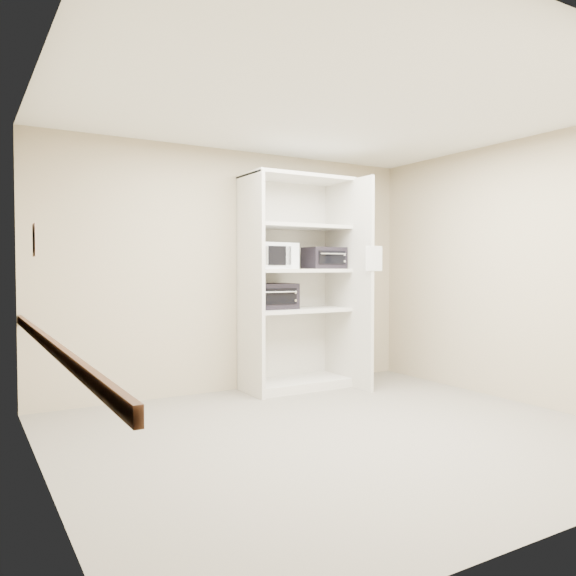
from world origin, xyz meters
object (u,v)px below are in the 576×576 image
microwave (272,256)px  toaster_oven_lower (271,296)px  toaster_oven_upper (324,258)px  shelving_unit (300,290)px

microwave → toaster_oven_lower: microwave is taller
microwave → toaster_oven_lower: (0.01, 0.04, -0.45)m
toaster_oven_upper → toaster_oven_lower: (-0.65, 0.09, -0.43)m
microwave → toaster_oven_upper: 0.66m
toaster_oven_lower → microwave: bearing=-101.3°
shelving_unit → toaster_oven_lower: (-0.35, 0.05, -0.07)m
microwave → toaster_oven_upper: (0.66, -0.05, -0.02)m
shelving_unit → toaster_oven_lower: 0.36m
shelving_unit → microwave: size_ratio=5.04×
microwave → toaster_oven_upper: microwave is taller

